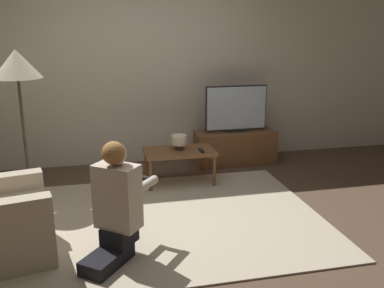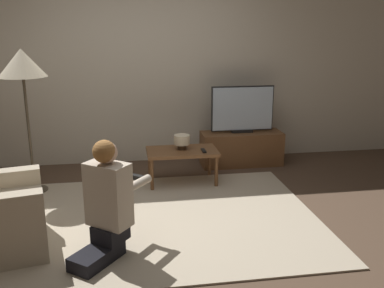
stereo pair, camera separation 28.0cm
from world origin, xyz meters
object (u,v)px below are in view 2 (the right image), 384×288
object	(u,v)px
floor_lamp	(22,68)
person_kneeling	(107,201)
tv	(242,109)
coffee_table	(182,154)
table_lamp	(182,141)

from	to	relation	value
floor_lamp	person_kneeling	bearing A→B (deg)	-60.47
tv	coffee_table	bearing A→B (deg)	-146.40
person_kneeling	tv	bearing A→B (deg)	-89.96
tv	floor_lamp	distance (m)	2.68
coffee_table	person_kneeling	size ratio (longest dim) A/B	0.85
tv	table_lamp	bearing A→B (deg)	-147.81
person_kneeling	table_lamp	bearing A→B (deg)	-78.75
coffee_table	floor_lamp	xyz separation A→B (m)	(-1.67, -0.01, 1.01)
floor_lamp	table_lamp	size ratio (longest dim) A/B	8.72
tv	floor_lamp	xyz separation A→B (m)	(-2.54, -0.59, 0.62)
tv	coffee_table	size ratio (longest dim) A/B	1.01
tv	coffee_table	xyz separation A→B (m)	(-0.87, -0.58, -0.39)
coffee_table	tv	bearing A→B (deg)	33.60
person_kneeling	table_lamp	size ratio (longest dim) A/B	5.30
floor_lamp	table_lamp	xyz separation A→B (m)	(1.67, 0.04, -0.86)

